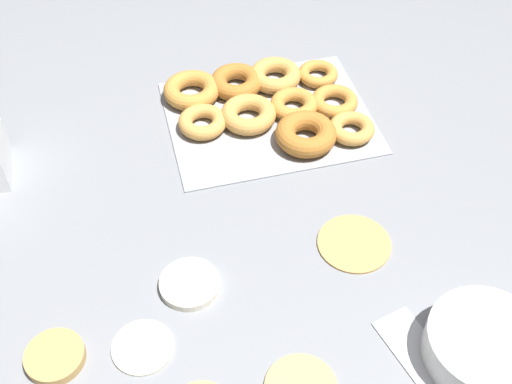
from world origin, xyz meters
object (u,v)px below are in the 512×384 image
at_px(pancake_5, 143,346).
at_px(donut_tray, 268,105).
at_px(pancake_2, 190,284).
at_px(batter_bowl, 484,347).
at_px(pancake_0, 354,243).
at_px(spatula, 432,371).
at_px(pancake_3, 55,357).

distance_m(pancake_5, donut_tray, 0.53).
xyz_separation_m(pancake_2, batter_bowl, (-0.36, 0.21, 0.02)).
xyz_separation_m(donut_tray, batter_bowl, (-0.15, 0.57, 0.01)).
bearing_deg(pancake_2, pancake_0, -176.92).
xyz_separation_m(pancake_5, donut_tray, (-0.30, -0.44, 0.01)).
bearing_deg(spatula, pancake_5, 57.15).
height_order(pancake_0, spatula, pancake_0).
xyz_separation_m(pancake_3, donut_tray, (-0.42, -0.43, 0.01)).
xyz_separation_m(pancake_2, spatula, (-0.29, 0.22, -0.00)).
xyz_separation_m(pancake_3, spatula, (-0.49, 0.14, -0.01)).
relative_size(donut_tray, spatula, 1.30).
distance_m(batter_bowl, spatula, 0.08).
xyz_separation_m(pancake_0, pancake_5, (0.35, 0.10, 0.00)).
bearing_deg(batter_bowl, pancake_3, -13.89).
height_order(pancake_0, donut_tray, donut_tray).
relative_size(pancake_0, pancake_2, 1.29).
distance_m(donut_tray, batter_bowl, 0.59).
distance_m(pancake_0, pancake_5, 0.36).
bearing_deg(pancake_3, pancake_2, -159.95).
bearing_deg(pancake_0, donut_tray, -81.77).
xyz_separation_m(donut_tray, spatula, (-0.08, 0.57, -0.02)).
bearing_deg(donut_tray, pancake_5, 55.92).
xyz_separation_m(pancake_2, pancake_5, (0.08, 0.08, -0.00)).
bearing_deg(batter_bowl, donut_tray, -75.40).
height_order(pancake_5, spatula, pancake_5).
bearing_deg(pancake_0, pancake_5, 15.90).
relative_size(pancake_5, spatula, 0.30).
bearing_deg(donut_tray, batter_bowl, 104.60).
distance_m(pancake_0, pancake_2, 0.27).
relative_size(pancake_2, pancake_3, 1.11).
xyz_separation_m(pancake_3, pancake_5, (-0.12, 0.01, -0.00)).
xyz_separation_m(pancake_2, pancake_3, (0.20, 0.07, 0.00)).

